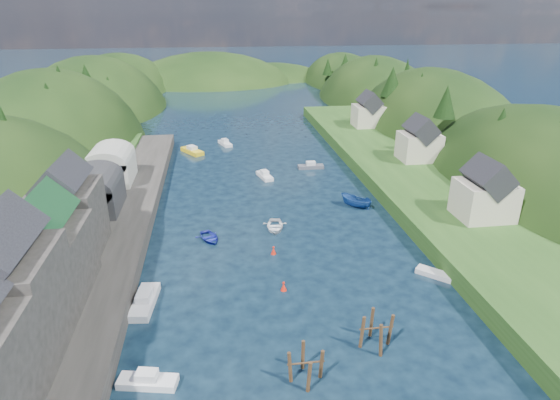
{
  "coord_description": "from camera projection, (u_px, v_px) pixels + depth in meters",
  "views": [
    {
      "loc": [
        -8.44,
        -31.85,
        29.06
      ],
      "look_at": [
        0.0,
        28.0,
        4.0
      ],
      "focal_mm": 30.0,
      "sensor_mm": 36.0,
      "label": 1
    }
  ],
  "objects": [
    {
      "name": "moored_boats",
      "position": [
        253.0,
        239.0,
        61.95
      ],
      "size": [
        37.32,
        87.55,
        2.06
      ],
      "color": "yellow",
      "rests_on": "ground"
    },
    {
      "name": "right_bank_cottages",
      "position": [
        414.0,
        141.0,
        86.93
      ],
      "size": [
        9.0,
        59.24,
        8.41
      ],
      "color": "beige",
      "rests_on": "terrace_right"
    },
    {
      "name": "quay_left",
      "position": [
        92.0,
        259.0,
        56.17
      ],
      "size": [
        12.0,
        110.0,
        2.0
      ],
      "primitive_type": "cube",
      "color": "#2D2B28",
      "rests_on": "ground"
    },
    {
      "name": "piling_cluster_near",
      "position": [
        306.0,
        368.0,
        38.95
      ],
      "size": [
        3.15,
        2.95,
        3.5
      ],
      "color": "#382314",
      "rests_on": "ground"
    },
    {
      "name": "terrace_right",
      "position": [
        413.0,
        181.0,
        80.7
      ],
      "size": [
        16.0,
        120.0,
        2.4
      ],
      "primitive_type": "cube",
      "color": "#234719",
      "rests_on": "ground"
    },
    {
      "name": "ground",
      "position": [
        264.0,
        175.0,
        87.09
      ],
      "size": [
        600.0,
        600.0,
        0.0
      ],
      "primitive_type": "plane",
      "color": "black",
      "rests_on": "ground"
    },
    {
      "name": "terrace_left_grass",
      "position": [
        30.0,
        261.0,
        55.17
      ],
      "size": [
        12.0,
        110.0,
        2.5
      ],
      "primitive_type": "cube",
      "color": "#234719",
      "rests_on": "ground"
    },
    {
      "name": "channel_buoy_near",
      "position": [
        284.0,
        287.0,
        51.55
      ],
      "size": [
        0.7,
        0.7,
        1.1
      ],
      "color": "red",
      "rests_on": "ground"
    },
    {
      "name": "quayside_buildings",
      "position": [
        22.0,
        276.0,
        41.13
      ],
      "size": [
        8.0,
        35.84,
        12.9
      ],
      "color": "#2D2B28",
      "rests_on": "quay_left"
    },
    {
      "name": "boat_sheds",
      "position": [
        102.0,
        174.0,
        71.65
      ],
      "size": [
        7.0,
        21.0,
        7.5
      ],
      "color": "#2D2D30",
      "rests_on": "quay_left"
    },
    {
      "name": "hill_trees",
      "position": [
        255.0,
        101.0,
        96.35
      ],
      "size": [
        92.12,
        151.45,
        12.57
      ],
      "color": "black",
      "rests_on": "ground"
    },
    {
      "name": "hillside_right",
      "position": [
        430.0,
        162.0,
        118.6
      ],
      "size": [
        36.0,
        245.56,
        48.0
      ],
      "color": "black",
      "rests_on": "ground"
    },
    {
      "name": "hillside_left",
      "position": [
        58.0,
        181.0,
        107.23
      ],
      "size": [
        44.0,
        245.56,
        52.0
      ],
      "color": "black",
      "rests_on": "ground"
    },
    {
      "name": "channel_buoy_far",
      "position": [
        274.0,
        251.0,
        59.14
      ],
      "size": [
        0.7,
        0.7,
        1.1
      ],
      "color": "red",
      "rests_on": "ground"
    },
    {
      "name": "piling_cluster_far",
      "position": [
        376.0,
        333.0,
        42.8
      ],
      "size": [
        3.21,
        2.99,
        3.89
      ],
      "color": "#382314",
      "rests_on": "ground"
    },
    {
      "name": "far_hills",
      "position": [
        236.0,
        105.0,
        204.81
      ],
      "size": [
        103.0,
        68.0,
        44.0
      ],
      "color": "black",
      "rests_on": "ground"
    }
  ]
}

